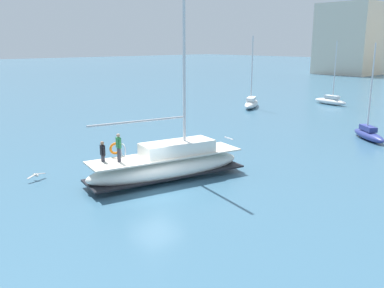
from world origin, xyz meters
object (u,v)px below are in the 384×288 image
object	(u,v)px
moored_sloop_near	(330,100)
moored_sloop_far	(369,133)
main_sailboat	(168,164)
moored_catamaran	(251,103)
seagull	(36,175)

from	to	relation	value
moored_sloop_near	moored_sloop_far	bearing A→B (deg)	-51.95
main_sailboat	moored_sloop_near	bearing A→B (deg)	105.26
moored_sloop_far	moored_catamaran	distance (m)	19.05
main_sailboat	seagull	bearing A→B (deg)	-130.90
main_sailboat	moored_sloop_far	bearing A→B (deg)	80.34
moored_catamaran	moored_sloop_near	bearing A→B (deg)	61.84
moored_sloop_far	moored_catamaran	bearing A→B (deg)	159.70
main_sailboat	moored_catamaran	size ratio (longest dim) A/B	1.43
seagull	moored_sloop_far	bearing A→B (deg)	71.53
main_sailboat	moored_sloop_far	world-z (taller)	main_sailboat
moored_sloop_near	seagull	size ratio (longest dim) A/B	6.59
moored_sloop_near	moored_sloop_far	distance (m)	20.62
moored_catamaran	moored_sloop_far	bearing A→B (deg)	-20.30
moored_sloop_far	seagull	xyz separation A→B (m)	(-8.17, -24.45, -0.21)
moored_sloop_far	moored_catamaran	size ratio (longest dim) A/B	0.91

